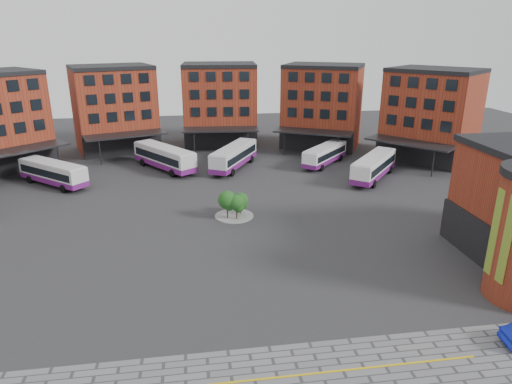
{
  "coord_description": "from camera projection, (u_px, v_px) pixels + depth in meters",
  "views": [
    {
      "loc": [
        -2.6,
        -36.04,
        20.0
      ],
      "look_at": [
        4.05,
        8.74,
        4.0
      ],
      "focal_mm": 32.0,
      "sensor_mm": 36.0,
      "label": 1
    }
  ],
  "objects": [
    {
      "name": "bus_f",
      "position": [
        374.0,
        166.0,
        64.78
      ],
      "size": [
        9.9,
        11.1,
        3.42
      ],
      "rotation": [
        0.0,
        0.0,
        -0.69
      ],
      "color": "white",
      "rests_on": "ground"
    },
    {
      "name": "bus_d",
      "position": [
        234.0,
        156.0,
        69.92
      ],
      "size": [
        8.39,
        12.1,
        3.46
      ],
      "rotation": [
        0.0,
        0.0,
        -0.5
      ],
      "color": "silver",
      "rests_on": "ground"
    },
    {
      "name": "bus_b",
      "position": [
        53.0,
        173.0,
        62.13
      ],
      "size": [
        10.5,
        9.57,
        3.26
      ],
      "rotation": [
        0.0,
        0.0,
        0.86
      ],
      "color": "silver",
      "rests_on": "ground"
    },
    {
      "name": "bus_e",
      "position": [
        325.0,
        154.0,
        71.83
      ],
      "size": [
        9.15,
        9.68,
        3.05
      ],
      "rotation": [
        0.0,
        0.0,
        -0.74
      ],
      "color": "white",
      "rests_on": "ground"
    },
    {
      "name": "main_building",
      "position": [
        175.0,
        115.0,
        73.24
      ],
      "size": [
        94.14,
        42.48,
        14.6
      ],
      "color": "maroon",
      "rests_on": "ground"
    },
    {
      "name": "yellow_line",
      "position": [
        277.0,
        377.0,
        27.84
      ],
      "size": [
        26.0,
        0.15,
        0.02
      ],
      "primitive_type": "cube",
      "color": "gold",
      "rests_on": "paving_zone"
    },
    {
      "name": "tree_island",
      "position": [
        234.0,
        203.0,
        51.19
      ],
      "size": [
        4.4,
        4.4,
        3.32
      ],
      "color": "gray",
      "rests_on": "ground"
    },
    {
      "name": "ground",
      "position": [
        226.0,
        269.0,
        40.63
      ],
      "size": [
        160.0,
        160.0,
        0.0
      ],
      "primitive_type": "plane",
      "color": "#28282B",
      "rests_on": "ground"
    },
    {
      "name": "bus_c",
      "position": [
        164.0,
        157.0,
        69.16
      ],
      "size": [
        9.76,
        12.01,
        3.58
      ],
      "rotation": [
        0.0,
        0.0,
        0.62
      ],
      "color": "silver",
      "rests_on": "ground"
    }
  ]
}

